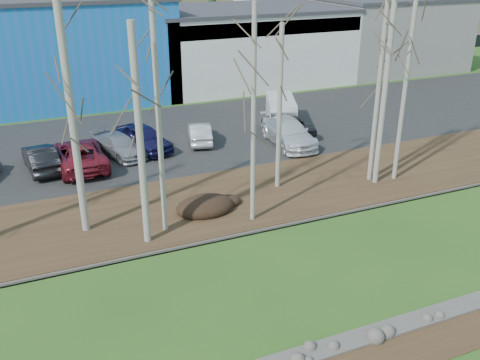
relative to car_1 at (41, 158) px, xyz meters
name	(u,v)px	position (x,y,z in m)	size (l,w,h in m)	color
near_bank_rocks	(347,343)	(7.84, -19.09, -0.86)	(80.00, 0.80, 0.50)	#47423D
river	(287,277)	(7.84, -14.99, -0.86)	(80.00, 8.00, 0.90)	black
far_bank_rocks	(245,231)	(7.84, -10.89, -0.86)	(80.00, 0.80, 0.46)	#47423D
far_bank	(219,201)	(7.84, -7.69, -0.78)	(80.00, 7.00, 0.15)	#382616
parking_lot	(163,138)	(7.84, 2.81, -0.79)	(80.00, 14.00, 0.14)	black
building_blue	(42,49)	(1.84, 16.81, 3.30)	(20.40, 12.24, 8.30)	#1169B2
building_white	(243,44)	(19.84, 16.80, 2.55)	(18.36, 12.24, 6.80)	silver
building_grey	(382,32)	(35.84, 16.81, 2.80)	(14.28, 12.24, 7.30)	slate
dirt_mound	(205,206)	(6.76, -8.60, -0.43)	(2.84, 2.01, 0.56)	black
birch_2	(73,122)	(1.23, -8.21, 4.30)	(0.32, 0.32, 10.01)	#ABA69A
birch_3	(158,113)	(4.51, -9.58, 4.69)	(0.23, 0.23, 10.81)	#ABA69A
birch_4	(140,140)	(3.52, -10.28, 3.89)	(0.30, 0.30, 9.21)	#ABA69A
birch_5	(280,109)	(11.27, -7.35, 3.50)	(0.24, 0.24, 8.41)	#ABA69A
birch_6	(253,119)	(8.51, -10.22, 4.14)	(0.21, 0.21, 9.69)	#ABA69A
birch_7	(385,87)	(16.40, -8.91, 4.51)	(0.28, 0.28, 10.43)	#ABA69A
birch_8	(379,90)	(16.34, -8.48, 4.26)	(0.25, 0.25, 9.95)	#ABA69A
birch_9	(407,76)	(17.65, -8.92, 4.92)	(0.24, 0.24, 11.25)	#ABA69A
car_1	(41,158)	(0.00, 0.00, 0.00)	(1.52, 4.37, 1.44)	black
car_2	(80,154)	(2.11, -0.43, 0.06)	(2.58, 5.60, 1.56)	maroon
car_3	(119,145)	(4.54, 0.57, -0.08)	(1.80, 4.42, 1.28)	gray
car_4	(144,138)	(6.15, 0.95, 0.07)	(1.86, 4.62, 1.57)	#171644
car_5	(200,133)	(9.82, 0.92, -0.08)	(1.35, 3.87, 1.28)	silver
car_6	(287,125)	(15.81, 0.16, -0.04)	(2.25, 4.88, 1.36)	#28272A
car_7	(288,132)	(14.93, -1.69, 0.08)	(2.23, 5.48, 1.59)	silver
van_white	(281,113)	(16.27, 1.97, 0.24)	(3.37, 4.77, 1.93)	white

